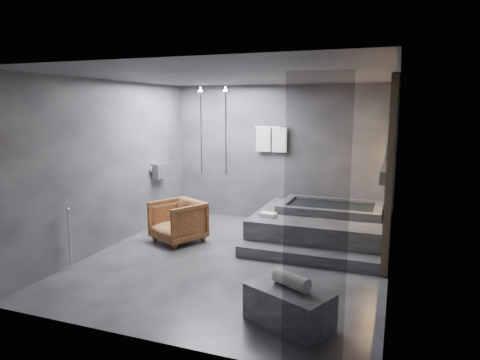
% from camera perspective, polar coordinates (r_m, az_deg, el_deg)
% --- Properties ---
extents(room, '(5.00, 5.04, 2.82)m').
position_cam_1_polar(room, '(6.51, 3.50, 4.18)').
color(room, '#2A292C').
rests_on(room, ground).
extents(tub_deck, '(2.20, 2.00, 0.50)m').
position_cam_1_polar(tub_deck, '(7.80, 10.62, -6.11)').
color(tub_deck, '#2E2E30').
rests_on(tub_deck, ground).
extents(tub_step, '(2.20, 0.36, 0.18)m').
position_cam_1_polar(tub_step, '(6.74, 8.84, -10.05)').
color(tub_step, '#2E2E30').
rests_on(tub_step, ground).
extents(concrete_bench, '(1.05, 0.85, 0.42)m').
position_cam_1_polar(concrete_bench, '(4.90, 6.53, -16.42)').
color(concrete_bench, '#343436').
rests_on(concrete_bench, ground).
extents(driftwood_chair, '(1.06, 1.07, 0.73)m').
position_cam_1_polar(driftwood_chair, '(7.65, -8.28, -5.47)').
color(driftwood_chair, '#492612').
rests_on(driftwood_chair, ground).
extents(rolled_towel, '(0.46, 0.35, 0.16)m').
position_cam_1_polar(rolled_towel, '(4.81, 6.86, -13.16)').
color(rolled_towel, silver).
rests_on(rolled_towel, concrete_bench).
extents(deck_towel, '(0.29, 0.23, 0.07)m').
position_cam_1_polar(deck_towel, '(7.35, 3.74, -4.65)').
color(deck_towel, silver).
rests_on(deck_towel, tub_deck).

